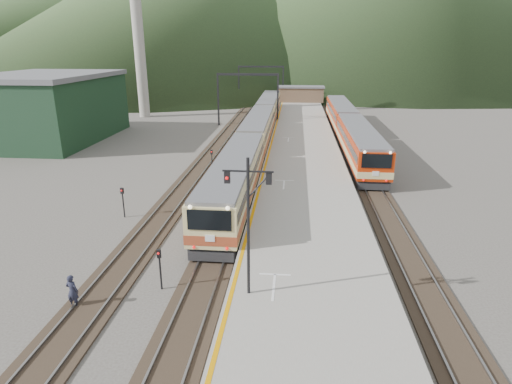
# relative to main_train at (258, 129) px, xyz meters

# --- Properties ---
(track_main) EXTENTS (2.60, 200.00, 0.23)m
(track_main) POSITION_rel_main_train_xyz_m (0.00, -0.77, -2.02)
(track_main) COLOR black
(track_main) RESTS_ON ground
(track_far) EXTENTS (2.60, 200.00, 0.23)m
(track_far) POSITION_rel_main_train_xyz_m (-5.00, -0.77, -2.02)
(track_far) COLOR black
(track_far) RESTS_ON ground
(track_second) EXTENTS (2.60, 200.00, 0.23)m
(track_second) POSITION_rel_main_train_xyz_m (11.50, -0.77, -2.02)
(track_second) COLOR black
(track_second) RESTS_ON ground
(platform) EXTENTS (8.00, 100.00, 1.00)m
(platform) POSITION_rel_main_train_xyz_m (5.60, -2.77, -1.58)
(platform) COLOR gray
(platform) RESTS_ON ground
(gantry_near) EXTENTS (9.55, 0.25, 8.00)m
(gantry_near) POSITION_rel_main_train_xyz_m (-2.85, 14.23, 3.50)
(gantry_near) COLOR black
(gantry_near) RESTS_ON ground
(gantry_far) EXTENTS (9.55, 0.25, 8.00)m
(gantry_far) POSITION_rel_main_train_xyz_m (-2.85, 39.23, 3.50)
(gantry_far) COLOR black
(gantry_far) RESTS_ON ground
(warehouse) EXTENTS (14.50, 20.50, 8.60)m
(warehouse) POSITION_rel_main_train_xyz_m (-28.00, 1.23, 2.23)
(warehouse) COLOR black
(warehouse) RESTS_ON ground
(smokestack) EXTENTS (1.80, 1.80, 30.00)m
(smokestack) POSITION_rel_main_train_xyz_m (-22.00, 21.23, 12.92)
(smokestack) COLOR #9E998E
(smokestack) RESTS_ON ground
(station_shed) EXTENTS (9.40, 4.40, 3.10)m
(station_shed) POSITION_rel_main_train_xyz_m (5.60, 37.23, 0.49)
(station_shed) COLOR brown
(station_shed) RESTS_ON platform
(hill_a) EXTENTS (180.00, 180.00, 60.00)m
(hill_a) POSITION_rel_main_train_xyz_m (-40.00, 149.23, 27.92)
(hill_a) COLOR #334829
(hill_a) RESTS_ON ground
(hill_d) EXTENTS (200.00, 200.00, 55.00)m
(hill_d) POSITION_rel_main_train_xyz_m (-120.00, 199.23, 25.42)
(hill_d) COLOR #334829
(hill_d) RESTS_ON ground
(main_train) EXTENTS (3.04, 62.29, 3.71)m
(main_train) POSITION_rel_main_train_xyz_m (0.00, 0.00, 0.00)
(main_train) COLOR #CCBA78
(main_train) RESTS_ON track_main
(second_train) EXTENTS (3.04, 41.38, 3.71)m
(second_train) POSITION_rel_main_train_xyz_m (11.50, 3.44, 0.00)
(second_train) COLOR #AD2808
(second_train) RESTS_ON track_second
(signal_mast) EXTENTS (2.20, 0.20, 6.54)m
(signal_mast) POSITION_rel_main_train_xyz_m (2.65, -35.37, 2.92)
(signal_mast) COLOR black
(signal_mast) RESTS_ON platform
(short_signal_a) EXTENTS (0.26, 0.22, 2.27)m
(short_signal_a) POSITION_rel_main_train_xyz_m (-2.08, -33.85, -0.62)
(short_signal_a) COLOR black
(short_signal_a) RESTS_ON ground
(short_signal_b) EXTENTS (0.23, 0.17, 2.27)m
(short_signal_b) POSITION_rel_main_train_xyz_m (-3.53, -12.23, -0.62)
(short_signal_b) COLOR black
(short_signal_b) RESTS_ON ground
(short_signal_c) EXTENTS (0.25, 0.21, 2.27)m
(short_signal_c) POSITION_rel_main_train_xyz_m (-7.74, -24.51, -0.62)
(short_signal_c) COLOR black
(short_signal_c) RESTS_ON ground
(worker) EXTENTS (0.69, 0.50, 1.73)m
(worker) POSITION_rel_main_train_xyz_m (-5.81, -35.80, -1.22)
(worker) COLOR #1F2032
(worker) RESTS_ON ground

